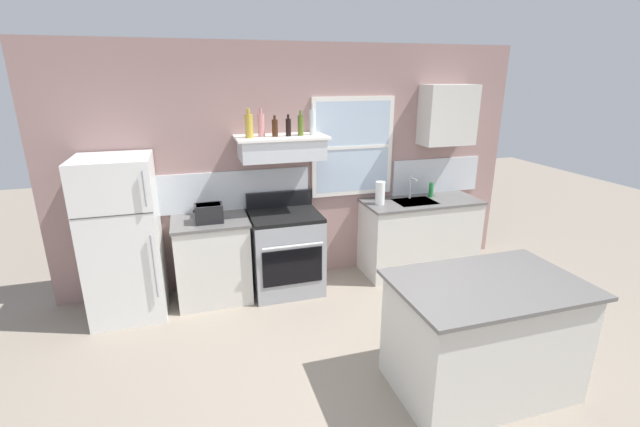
{
  "coord_description": "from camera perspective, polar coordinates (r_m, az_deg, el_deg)",
  "views": [
    {
      "loc": [
        -1.19,
        -2.55,
        2.37
      ],
      "look_at": [
        -0.05,
        1.2,
        1.1
      ],
      "focal_mm": 24.28,
      "sensor_mm": 36.0,
      "label": 1
    }
  ],
  "objects": [
    {
      "name": "stove_range",
      "position": [
        4.89,
        -4.52,
        -5.01
      ],
      "size": [
        0.76,
        0.69,
        1.09
      ],
      "color": "#9EA0A5",
      "rests_on": "ground_plane"
    },
    {
      "name": "ground_plane",
      "position": [
        3.68,
        6.71,
        -22.31
      ],
      "size": [
        16.0,
        16.0,
        0.0
      ],
      "primitive_type": "plane",
      "color": "gray"
    },
    {
      "name": "counter_right_with_sink",
      "position": [
        5.51,
        12.91,
        -2.82
      ],
      "size": [
        1.43,
        0.63,
        0.91
      ],
      "color": "silver",
      "rests_on": "ground_plane"
    },
    {
      "name": "toaster",
      "position": [
        4.58,
        -14.44,
        0.08
      ],
      "size": [
        0.3,
        0.2,
        0.19
      ],
      "color": "black",
      "rests_on": "counter_left_of_stove"
    },
    {
      "name": "bottle_brown_stout",
      "position": [
        4.58,
        -5.97,
        11.18
      ],
      "size": [
        0.06,
        0.06,
        0.22
      ],
      "color": "#381E0F",
      "rests_on": "range_hood_shelf"
    },
    {
      "name": "dish_soap_bottle",
      "position": [
        5.52,
        14.42,
        3.02
      ],
      "size": [
        0.06,
        0.06,
        0.18
      ],
      "primitive_type": "cylinder",
      "color": "#268C3F",
      "rests_on": "counter_right_with_sink"
    },
    {
      "name": "kitchen_island",
      "position": [
        3.66,
        20.62,
        -14.82
      ],
      "size": [
        1.4,
        0.9,
        0.91
      ],
      "color": "silver",
      "rests_on": "ground_plane"
    },
    {
      "name": "bottle_champagne_gold_foil",
      "position": [
        4.52,
        -9.34,
        11.36
      ],
      "size": [
        0.08,
        0.08,
        0.29
      ],
      "color": "#B29333",
      "rests_on": "range_hood_shelf"
    },
    {
      "name": "bottle_clear_tall",
      "position": [
        4.69,
        -0.98,
        12.0
      ],
      "size": [
        0.06,
        0.06,
        0.33
      ],
      "color": "silver",
      "rests_on": "range_hood_shelf"
    },
    {
      "name": "bottle_rose_pink",
      "position": [
        4.61,
        -7.76,
        11.52
      ],
      "size": [
        0.07,
        0.07,
        0.29
      ],
      "color": "#C67F84",
      "rests_on": "range_hood_shelf"
    },
    {
      "name": "range_hood_shelf",
      "position": [
        4.66,
        -5.13,
        8.68
      ],
      "size": [
        0.96,
        0.52,
        0.24
      ],
      "color": "silver"
    },
    {
      "name": "counter_left_of_stove",
      "position": [
        4.84,
        -13.94,
        -5.88
      ],
      "size": [
        0.79,
        0.63,
        0.91
      ],
      "color": "silver",
      "rests_on": "ground_plane"
    },
    {
      "name": "sink_faucet",
      "position": [
        5.36,
        11.94,
        3.7
      ],
      "size": [
        0.03,
        0.17,
        0.28
      ],
      "color": "silver",
      "rests_on": "counter_right_with_sink"
    },
    {
      "name": "bottle_olive_oil_square",
      "position": [
        4.64,
        -2.58,
        11.57
      ],
      "size": [
        0.06,
        0.06,
        0.26
      ],
      "color": "#4C601E",
      "rests_on": "range_hood_shelf"
    },
    {
      "name": "paper_towel_roll",
      "position": [
        5.09,
        7.93,
        2.69
      ],
      "size": [
        0.11,
        0.11,
        0.27
      ],
      "primitive_type": "cylinder",
      "color": "white",
      "rests_on": "counter_right_with_sink"
    },
    {
      "name": "back_wall",
      "position": [
        5.03,
        -2.54,
        6.28
      ],
      "size": [
        5.4,
        0.11,
        2.7
      ],
      "color": "gray",
      "rests_on": "ground_plane"
    },
    {
      "name": "upper_cabinet_right",
      "position": [
        5.5,
        16.5,
        12.34
      ],
      "size": [
        0.64,
        0.32,
        0.7
      ],
      "color": "silver"
    },
    {
      "name": "refrigerator",
      "position": [
        4.71,
        -24.59,
        -3.02
      ],
      "size": [
        0.7,
        0.72,
        1.63
      ],
      "color": "white",
      "rests_on": "ground_plane"
    },
    {
      "name": "bottle_balsamic_dark",
      "position": [
        4.61,
        -4.2,
        11.3
      ],
      "size": [
        0.06,
        0.06,
        0.22
      ],
      "color": "black",
      "rests_on": "range_hood_shelf"
    }
  ]
}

